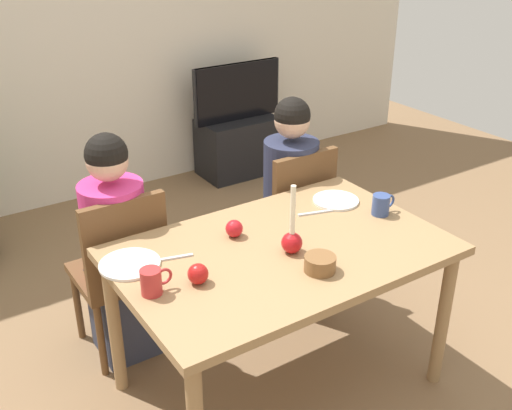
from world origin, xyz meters
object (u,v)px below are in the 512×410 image
Objects in this scene: chair_left at (121,266)px; tv_stand at (238,146)px; person_right_child at (290,202)px; candle_centerpiece at (292,239)px; plate_right at (336,200)px; mug_right at (382,205)px; tv at (237,92)px; chair_right at (293,213)px; dining_table at (281,264)px; apple_near_candle at (198,274)px; apple_by_left_plate at (234,229)px; person_left_child at (118,253)px; plate_left at (130,264)px; bowl_walnuts at (320,264)px; mug_left at (152,281)px.

chair_left is 1.41× the size of tv_stand.
person_right_child is 3.82× the size of candle_centerpiece.
plate_right is at bearing -21.39° from chair_left.
chair_left reaches higher than mug_right.
person_right_child reaches higher than tv.
tv_stand is at bearing 68.08° from chair_right.
dining_table is 4.56× the size of candle_centerpiece.
plate_right is 0.24m from mug_right.
tv_stand is 2.08× the size of candle_centerpiece.
mug_right is 1.56× the size of apple_near_candle.
chair_left is 2.93× the size of candle_centerpiece.
chair_left is at bearing -135.14° from tv_stand.
tv is (0.00, 0.00, 0.47)m from tv_stand.
apple_by_left_plate reaches higher than tv_stand.
chair_left and chair_right have the same top height.
dining_table is 0.82m from person_left_child.
person_right_child is 1.21m from plate_left.
plate_right is at bearing 44.33° from bowl_walnuts.
person_right_child reaches higher than plate_left.
chair_right is at bearing -111.92° from tv_stand.
plate_left is 0.32m from apple_near_candle.
dining_table is at bearing 102.69° from candle_centerpiece.
chair_right reaches higher than dining_table.
bowl_walnuts reaches higher than plate_right.
plate_left is 0.48m from apple_by_left_plate.
chair_left is 1.27m from mug_right.
tv is at bearing 90.00° from tv_stand.
person_right_child is at bearing 30.23° from mug_left.
tv_stand is at bearing 44.31° from person_left_child.
person_left_child is at bearing 180.00° from person_right_child.
person_left_child is 14.29× the size of apple_near_candle.
tv is 2.39m from mug_right.
dining_table is 1.19× the size of person_right_child.
plate_left reaches higher than dining_table.
bowl_walnuts is (0.52, -0.84, 0.27)m from chair_left.
tv is 2.57× the size of candle_centerpiece.
tv is 6.18× the size of bowl_walnuts.
tv is 9.63× the size of apple_near_candle.
apple_by_left_plate is (0.48, 0.21, -0.01)m from mug_left.
chair_right is 1.84m from tv.
apple_near_candle reaches higher than tv_stand.
person_right_child reaches higher than mug_left.
person_left_child reaches higher than candle_centerpiece.
dining_table is at bearing -20.27° from plate_left.
person_left_child reaches higher than mug_right.
person_left_child is 1.09m from plate_right.
chair_right reaches higher than tv_stand.
chair_left is 0.47m from plate_left.
person_right_child is (0.52, 0.64, -0.10)m from dining_table.
person_left_child is at bearing -135.69° from tv_stand.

